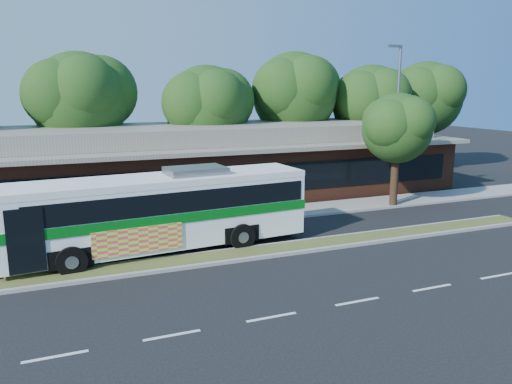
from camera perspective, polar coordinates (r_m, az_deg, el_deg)
ground at (r=20.70m, az=3.85°, el=-7.14°), size 120.00×120.00×0.00m
median_strip at (r=21.19m, az=3.15°, el=-6.47°), size 26.00×1.10×0.15m
sidewalk at (r=26.35m, az=-2.20°, el=-2.86°), size 44.00×2.60×0.12m
plaza_building at (r=32.11m, az=-6.22°, el=3.48°), size 33.20×11.20×4.45m
lamp_post at (r=29.84m, az=15.72°, el=7.85°), size 0.93×0.18×9.07m
tree_bg_b at (r=33.83m, az=-18.82°, el=10.18°), size 6.69×6.00×9.00m
tree_bg_c at (r=34.26m, az=-5.05°, el=9.83°), size 6.24×5.60×8.26m
tree_bg_d at (r=37.82m, az=4.92°, el=11.26°), size 6.91×6.20×9.37m
tree_bg_e at (r=40.04m, az=13.35°, el=10.04°), size 6.47×5.80×8.50m
tree_bg_f at (r=44.52m, az=19.06°, el=10.27°), size 6.69×6.00×8.92m
transit_bus at (r=20.95m, az=-10.61°, el=-1.62°), size 12.48×3.70×3.46m
sedan at (r=27.54m, az=-22.26°, el=-1.75°), size 5.04×2.88×1.38m
sidewalk_tree at (r=29.49m, az=16.17°, el=7.20°), size 4.37×3.92×6.48m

